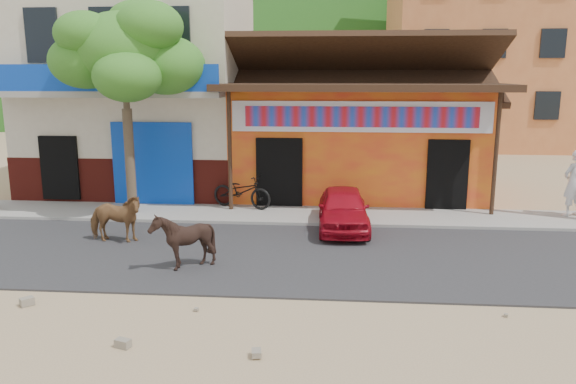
# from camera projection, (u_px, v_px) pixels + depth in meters

# --- Properties ---
(ground) EXTENTS (120.00, 120.00, 0.00)m
(ground) POSITION_uv_depth(u_px,v_px,m) (265.00, 299.00, 10.42)
(ground) COLOR #9E825B
(ground) RESTS_ON ground
(road) EXTENTS (60.00, 5.00, 0.04)m
(road) POSITION_uv_depth(u_px,v_px,m) (278.00, 255.00, 12.85)
(road) COLOR #28282B
(road) RESTS_ON ground
(sidewalk) EXTENTS (60.00, 2.00, 0.12)m
(sidewalk) POSITION_uv_depth(u_px,v_px,m) (290.00, 215.00, 16.26)
(sidewalk) COLOR gray
(sidewalk) RESTS_ON ground
(dance_club) EXTENTS (8.00, 6.00, 3.60)m
(dance_club) POSITION_uv_depth(u_px,v_px,m) (356.00, 140.00, 19.63)
(dance_club) COLOR orange
(dance_club) RESTS_ON ground
(cafe_building) EXTENTS (7.00, 6.00, 7.00)m
(cafe_building) POSITION_uv_depth(u_px,v_px,m) (144.00, 90.00, 19.87)
(cafe_building) COLOR beige
(cafe_building) RESTS_ON ground
(apartment_front) EXTENTS (9.00, 9.00, 12.00)m
(apartment_front) POSITION_uv_depth(u_px,v_px,m) (473.00, 38.00, 31.84)
(apartment_front) COLOR #CC723F
(apartment_front) RESTS_ON ground
(hillside) EXTENTS (100.00, 40.00, 24.00)m
(hillside) POSITION_uv_depth(u_px,v_px,m) (327.00, 13.00, 76.13)
(hillside) COLOR #194C14
(hillside) RESTS_ON ground
(tree) EXTENTS (3.00, 3.00, 6.00)m
(tree) POSITION_uv_depth(u_px,v_px,m) (127.00, 109.00, 15.79)
(tree) COLOR #2D721E
(tree) RESTS_ON sidewalk
(cow_tan) EXTENTS (1.44, 0.69, 1.20)m
(cow_tan) POSITION_uv_depth(u_px,v_px,m) (115.00, 218.00, 13.67)
(cow_tan) COLOR olive
(cow_tan) RESTS_ON road
(cow_dark) EXTENTS (1.28, 1.18, 1.24)m
(cow_dark) POSITION_uv_depth(u_px,v_px,m) (183.00, 240.00, 11.81)
(cow_dark) COLOR black
(cow_dark) RESTS_ON road
(red_car) EXTENTS (1.39, 3.28, 1.11)m
(red_car) POSITION_uv_depth(u_px,v_px,m) (343.00, 208.00, 14.85)
(red_car) COLOR #A90C1B
(red_car) RESTS_ON road
(scooter) EXTENTS (2.04, 1.27, 1.01)m
(scooter) POSITION_uv_depth(u_px,v_px,m) (242.00, 191.00, 16.85)
(scooter) COLOR black
(scooter) RESTS_ON sidewalk
(pedestrian) EXTENTS (0.81, 0.69, 1.90)m
(pedestrian) POSITION_uv_depth(u_px,v_px,m) (574.00, 183.00, 15.79)
(pedestrian) COLOR silver
(pedestrian) RESTS_ON sidewalk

